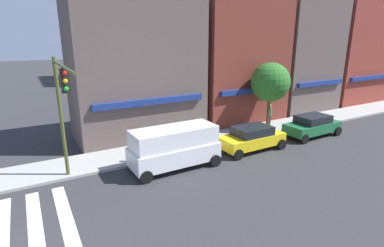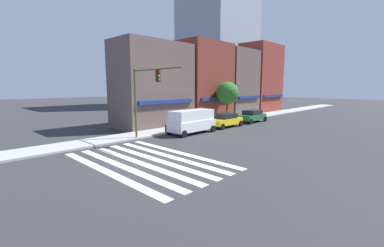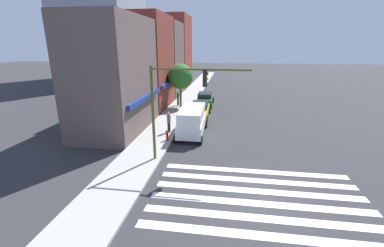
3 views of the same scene
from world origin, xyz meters
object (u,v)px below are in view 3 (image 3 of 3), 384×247
Objects in this scene: traffic_signal at (175,97)px; sedan_yellow at (200,110)px; pedestrian_grey_coat at (169,122)px; street_tree at (180,77)px; sedan_green at (205,99)px; fire_hydrant at (167,135)px; pedestrian_green_top at (178,98)px; van_white at (192,120)px.

traffic_signal is 11.56m from sedan_yellow.
pedestrian_grey_coat is 10.03m from street_tree.
pedestrian_grey_coat is at bearing -175.29° from street_tree.
street_tree reaches higher than sedan_green.
pedestrian_green_top is at bearing 7.26° from fire_hydrant.
van_white reaches higher than pedestrian_green_top.
pedestrian_green_top is (-1.18, 3.25, 0.23)m from sedan_green.
van_white is at bearing 179.02° from sedan_yellow.
van_white reaches higher than sedan_yellow.
sedan_yellow is at bearing -1.04° from van_white.
pedestrian_grey_coat is (-0.03, 2.01, -0.21)m from van_white.
street_tree is at bearing 111.70° from pedestrian_green_top.
pedestrian_green_top is (15.61, 3.01, -3.26)m from traffic_signal.
traffic_signal is 6.23m from van_white.
traffic_signal is 17.16m from sedan_green.
street_tree is (-0.60, -0.45, 2.72)m from pedestrian_green_top.
traffic_signal is 15.24m from street_tree.
sedan_green is 13.46m from fire_hydrant.
traffic_signal is 7.38× the size of fire_hydrant.
sedan_yellow is (11.01, -0.24, -3.50)m from traffic_signal.
van_white is 5.61m from sedan_yellow.
pedestrian_green_top is at bearing 109.10° from sedan_green.
traffic_signal reaches higher than sedan_green.
traffic_signal is 3.51× the size of pedestrian_grey_coat.
van_white reaches higher than fire_hydrant.
pedestrian_green_top is (10.19, 3.25, -0.21)m from van_white.
traffic_signal is 3.51× the size of pedestrian_green_top.
sedan_yellow is at bearing 109.93° from pedestrian_green_top.
traffic_signal reaches higher than van_white.
traffic_signal reaches higher than street_tree.
van_white is (5.42, -0.24, -3.05)m from traffic_signal.
street_tree is at bearing 9.68° from traffic_signal.
sedan_yellow is at bearing -145.01° from street_tree.
traffic_signal reaches higher than pedestrian_green_top.
van_white is at bearing 92.36° from pedestrian_green_top.
pedestrian_green_top reaches higher than sedan_green.
fire_hydrant is 0.16× the size of street_tree.
sedan_green is 2.50× the size of pedestrian_grey_coat.
pedestrian_green_top reaches higher than sedan_yellow.
fire_hydrant is at bearing 171.83° from sedan_green.
sedan_green is at bearing -1.04° from van_white.
pedestrian_grey_coat is at bearing 18.17° from traffic_signal.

